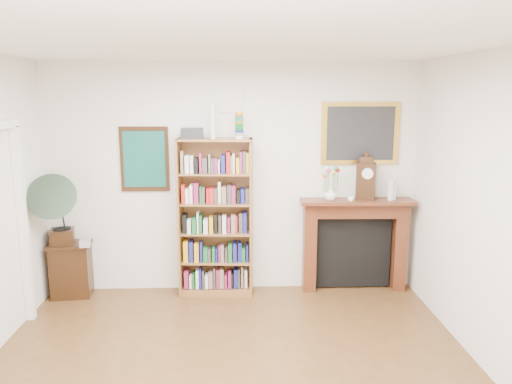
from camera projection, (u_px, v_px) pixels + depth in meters
The scene contains 15 objects.
room at pixel (229, 237), 3.64m from camera, with size 4.51×5.01×2.81m.
door_casing at pixel (0, 218), 4.76m from camera, with size 0.08×1.02×2.17m.
teal_poster at pixel (145, 159), 5.98m from camera, with size 0.58×0.04×0.78m.
small_picture at pixel (232, 100), 5.88m from camera, with size 0.26×0.04×0.30m.
gilt_painting at pixel (360, 133), 6.01m from camera, with size 0.95×0.04×0.75m.
bookshelf at pixel (216, 209), 5.97m from camera, with size 0.90×0.37×2.20m.
side_cabinet at pixel (71, 269), 6.03m from camera, with size 0.49×0.35×0.66m, color black.
fireplace at pixel (354, 236), 6.18m from camera, with size 1.38×0.36×1.16m.
gramophone at pixel (55, 205), 5.76m from camera, with size 0.68×0.77×0.88m.
cd_stack at pixel (85, 243), 5.83m from camera, with size 0.12×0.12×0.08m, color silver.
mantel_clock at pixel (366, 179), 6.00m from camera, with size 0.25×0.19×0.52m.
flower_vase at pixel (330, 194), 5.99m from camera, with size 0.15×0.15×0.15m, color white.
teacup at pixel (351, 199), 5.94m from camera, with size 0.08×0.08×0.06m, color white.
bottle_left at pixel (391, 190), 5.99m from camera, with size 0.07×0.07×0.24m, color silver.
bottle_right at pixel (394, 191), 6.02m from camera, with size 0.06×0.06×0.20m, color silver.
Camera 1 is at (0.07, -3.51, 2.43)m, focal length 35.00 mm.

